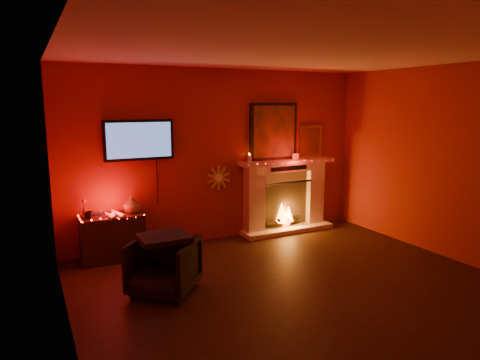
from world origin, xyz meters
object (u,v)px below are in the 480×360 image
object	(u,v)px
fireplace	(285,189)
tv	(139,140)
console_table	(113,235)
armchair	(164,266)
sunburst_clock	(219,178)

from	to	relation	value
fireplace	tv	size ratio (longest dim) A/B	1.76
fireplace	console_table	bearing A→B (deg)	-177.45
tv	armchair	xyz separation A→B (m)	(-0.15, -1.55, -1.32)
armchair	console_table	bearing A→B (deg)	144.95
sunburst_clock	fireplace	bearing A→B (deg)	-4.37
console_table	tv	bearing A→B (deg)	22.68
fireplace	console_table	world-z (taller)	fireplace
armchair	fireplace	bearing A→B (deg)	71.72
console_table	armchair	size ratio (longest dim) A/B	1.25
tv	sunburst_clock	distance (m)	1.41
fireplace	armchair	distance (m)	3.01
fireplace	tv	bearing A→B (deg)	178.50
sunburst_clock	armchair	world-z (taller)	sunburst_clock
tv	sunburst_clock	world-z (taller)	tv
tv	armchair	distance (m)	2.04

